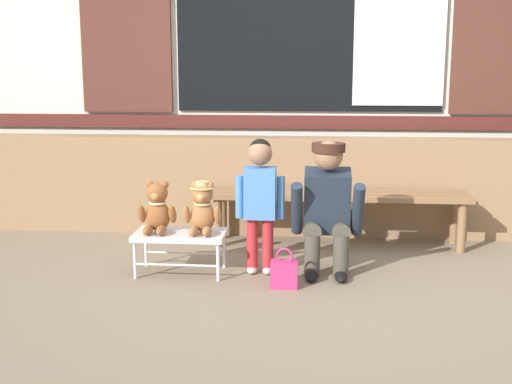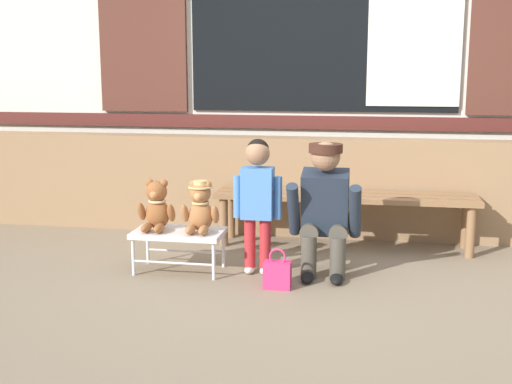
% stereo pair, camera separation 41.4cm
% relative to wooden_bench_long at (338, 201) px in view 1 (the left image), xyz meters
% --- Properties ---
extents(ground_plane, '(60.00, 60.00, 0.00)m').
position_rel_wooden_bench_long_xyz_m(ground_plane, '(-0.26, -1.06, -0.37)').
color(ground_plane, '#84725B').
extents(brick_low_wall, '(7.94, 0.25, 0.85)m').
position_rel_wooden_bench_long_xyz_m(brick_low_wall, '(-0.26, 0.37, 0.05)').
color(brick_low_wall, '#997551').
rests_on(brick_low_wall, ground).
extents(shop_facade, '(8.11, 0.26, 3.73)m').
position_rel_wooden_bench_long_xyz_m(shop_facade, '(-0.26, 0.88, 1.49)').
color(shop_facade, silver).
rests_on(shop_facade, ground).
extents(wooden_bench_long, '(2.10, 0.40, 0.44)m').
position_rel_wooden_bench_long_xyz_m(wooden_bench_long, '(0.00, 0.00, 0.00)').
color(wooden_bench_long, '#8E6642').
rests_on(wooden_bench_long, ground).
extents(small_display_bench, '(0.64, 0.36, 0.30)m').
position_rel_wooden_bench_long_xyz_m(small_display_bench, '(-1.13, -0.87, -0.11)').
color(small_display_bench, silver).
rests_on(small_display_bench, ground).
extents(teddy_bear_plain, '(0.28, 0.26, 0.36)m').
position_rel_wooden_bench_long_xyz_m(teddy_bear_plain, '(-1.29, -0.86, 0.09)').
color(teddy_bear_plain, '#93562D').
rests_on(teddy_bear_plain, small_display_bench).
extents(teddy_bear_with_hat, '(0.28, 0.27, 0.36)m').
position_rel_wooden_bench_long_xyz_m(teddy_bear_with_hat, '(-0.97, -0.86, 0.10)').
color(teddy_bear_with_hat, '#A86B3D').
rests_on(teddy_bear_with_hat, small_display_bench).
extents(child_standing, '(0.35, 0.18, 0.96)m').
position_rel_wooden_bench_long_xyz_m(child_standing, '(-0.57, -0.81, 0.22)').
color(child_standing, '#B7282D').
rests_on(child_standing, ground).
extents(adult_crouching, '(0.50, 0.49, 0.95)m').
position_rel_wooden_bench_long_xyz_m(adult_crouching, '(-0.09, -0.77, 0.11)').
color(adult_crouching, '#4C473D').
rests_on(adult_crouching, ground).
extents(handbag_on_ground, '(0.18, 0.11, 0.27)m').
position_rel_wooden_bench_long_xyz_m(handbag_on_ground, '(-0.38, -1.11, -0.28)').
color(handbag_on_ground, '#E53370').
rests_on(handbag_on_ground, ground).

